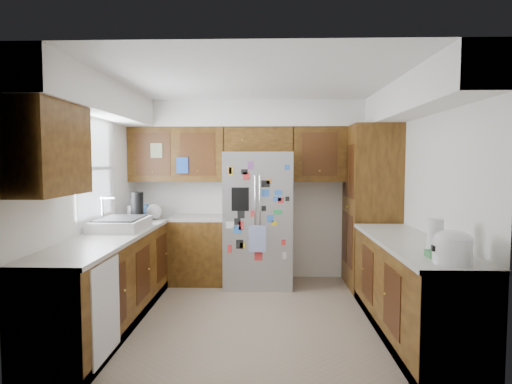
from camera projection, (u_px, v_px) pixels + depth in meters
floor at (256, 315)px, 4.65m from camera, size 3.60×3.60×0.00m
room_shell at (247, 149)px, 4.89m from camera, size 3.64×3.24×2.52m
left_counter_run at (132, 275)px, 4.69m from camera, size 1.36×3.20×0.92m
right_counter_run at (410, 292)px, 4.11m from camera, size 0.63×2.25×0.92m
pantry at (371, 207)px, 5.68m from camera, size 0.60×0.90×2.15m
fridge at (258, 219)px, 5.79m from camera, size 0.90×0.79×1.80m
bridge_cabinet at (259, 140)px, 5.94m from camera, size 0.96×0.34×0.35m
fridge_top_items at (258, 118)px, 5.91m from camera, size 0.61×0.31×0.25m
sink_assembly at (121, 224)px, 4.73m from camera, size 0.52×0.70×0.37m
left_counter_clutter at (143, 211)px, 5.45m from camera, size 0.39×0.81×0.38m
rice_cooker at (452, 246)px, 3.16m from camera, size 0.29×0.28×0.25m
paper_towel at (435, 236)px, 3.48m from camera, size 0.13×0.13×0.29m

